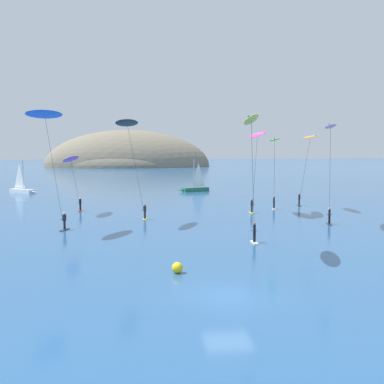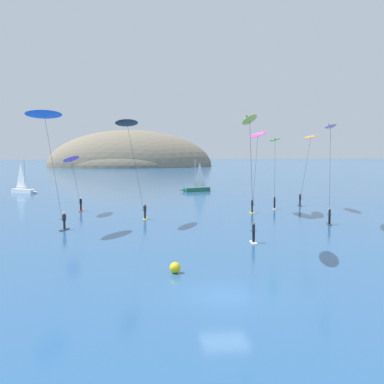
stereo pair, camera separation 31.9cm
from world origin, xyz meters
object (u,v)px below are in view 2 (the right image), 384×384
Objects in this scene: kitesurfer_lime at (275,145)px; kitesurfer_purple at (72,164)px; kitesurfer_black at (129,132)px; marker_buoy at (175,268)px; kitesurfer_blue at (46,124)px; kitesurfer_orange at (310,143)px; kitesurfer_yellow at (250,133)px; sailboat_near at (195,188)px; sailboat_far at (25,189)px; kitesurfer_pink at (330,136)px; kitesurfer_magenta at (257,140)px.

kitesurfer_purple is (-23.25, 3.13, -2.11)m from kitesurfer_lime.
marker_buoy is (2.52, -18.99, -8.92)m from kitesurfer_black.
kitesurfer_blue is at bearing 123.25° from marker_buoy.
kitesurfer_orange is 0.93× the size of kitesurfer_yellow.
sailboat_far is (-29.32, 1.14, 0.00)m from sailboat_near.
kitesurfer_orange is at bearing 23.36° from kitesurfer_blue.
kitesurfer_blue reaches higher than kitesurfer_yellow.
sailboat_far is 41.84m from kitesurfer_black.
kitesurfer_pink is at bearing -26.88° from kitesurfer_purple.
kitesurfer_blue is at bearing -179.97° from kitesurfer_pink.
kitesurfer_black reaches higher than kitesurfer_magenta.
kitesurfer_blue is 20.24m from marker_buoy.
kitesurfer_yellow reaches higher than kitesurfer_orange.
kitesurfer_pink is 23.94m from marker_buoy.
kitesurfer_yellow is (25.58, -52.28, 8.15)m from sailboat_far.
sailboat_near is at bearing 110.53° from kitesurfer_orange.
marker_buoy is (9.80, -14.94, -9.52)m from kitesurfer_blue.
kitesurfer_lime is 0.89× the size of kitesurfer_yellow.
kitesurfer_blue is at bearing -157.21° from kitesurfer_magenta.
kitesurfer_lime is 0.89× the size of kitesurfer_pink.
kitesurfer_lime is 0.85× the size of kitesurfer_black.
kitesurfer_purple reaches higher than sailboat_near.
kitesurfer_magenta is 15.39m from kitesurfer_black.
kitesurfer_black is 17.30m from kitesurfer_yellow.
marker_buoy is at bearing -125.41° from kitesurfer_orange.
sailboat_near is at bearing 64.29° from kitesurfer_blue.
kitesurfer_pink reaches higher than sailboat_far.
kitesurfer_magenta is (2.53, -30.83, 8.03)m from sailboat_near.
marker_buoy is at bearing -116.46° from kitesurfer_magenta.
kitesurfer_magenta is 0.96× the size of kitesurfer_yellow.
kitesurfer_pink is (19.15, -4.04, -0.37)m from kitesurfer_black.
kitesurfer_orange reaches higher than sailboat_near.
kitesurfer_lime is 26.10m from kitesurfer_blue.
kitesurfer_lime is at bearing 22.23° from kitesurfer_blue.
kitesurfer_black is at bearing -160.98° from kitesurfer_lime.
kitesurfer_yellow reaches higher than kitesurfer_pink.
kitesurfer_yellow is 19.13m from kitesurfer_blue.
kitesurfer_yellow is at bearing -134.35° from kitesurfer_pink.
kitesurfer_lime is 10.15m from kitesurfer_pink.
sailboat_near is 29.35m from sailboat_far.
kitesurfer_black is 1.53× the size of kitesurfer_purple.
sailboat_far is 58.77m from kitesurfer_yellow.
kitesurfer_orange reaches higher than sailboat_far.
kitesurfer_orange is at bearing 21.35° from kitesurfer_black.
kitesurfer_blue is (-24.10, -9.85, 1.83)m from kitesurfer_lime.
kitesurfer_black is (-16.82, -5.80, 1.23)m from kitesurfer_lime.
kitesurfer_orange is 13.45× the size of marker_buoy.
kitesurfer_pink is at bearing -76.69° from kitesurfer_lime.
kitesurfer_orange is at bearing 24.93° from kitesurfer_magenta.
kitesurfer_orange reaches higher than marker_buoy.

